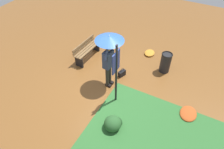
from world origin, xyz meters
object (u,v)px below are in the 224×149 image
at_px(info_sign_post, 116,69).
at_px(trash_bin, 165,63).
at_px(person_with_umbrella, 109,49).
at_px(park_bench, 87,50).
at_px(handbag, 122,73).

xyz_separation_m(info_sign_post, trash_bin, (2.26, -1.00, -1.03)).
bearing_deg(person_with_umbrella, info_sign_post, -137.81).
distance_m(person_with_umbrella, park_bench, 2.13).
xyz_separation_m(park_bench, trash_bin, (0.72, -3.15, 0.02)).
height_order(person_with_umbrella, info_sign_post, info_sign_post).
height_order(park_bench, trash_bin, trash_bin).
xyz_separation_m(info_sign_post, handbag, (1.22, 0.34, -1.32)).
height_order(person_with_umbrella, trash_bin, person_with_umbrella).
height_order(handbag, park_bench, park_bench).
distance_m(info_sign_post, park_bench, 2.85).
height_order(info_sign_post, park_bench, info_sign_post).
bearing_deg(person_with_umbrella, park_bench, 60.16).
xyz_separation_m(person_with_umbrella, park_bench, (0.89, 1.56, -1.15)).
relative_size(info_sign_post, park_bench, 1.64).
relative_size(info_sign_post, trash_bin, 2.76).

